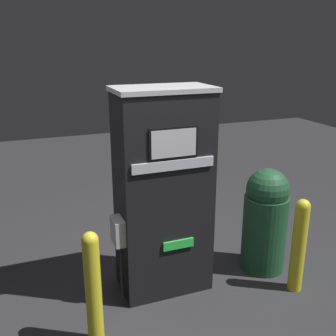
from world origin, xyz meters
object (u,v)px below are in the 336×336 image
object	(u,v)px
gas_pump	(163,193)
safety_bollard	(93,287)
trash_bin	(265,219)
safety_bollard_far	(299,243)

from	to	relation	value
gas_pump	safety_bollard	xyz separation A→B (m)	(-0.76, -0.54, -0.45)
safety_bollard	trash_bin	bearing A→B (deg)	13.92
trash_bin	safety_bollard_far	bearing A→B (deg)	-80.72
gas_pump	safety_bollard_far	xyz separation A→B (m)	(1.15, -0.52, -0.47)
safety_bollard_far	gas_pump	bearing A→B (deg)	155.68
safety_bollard	trash_bin	size ratio (longest dim) A/B	0.89
gas_pump	trash_bin	size ratio (longest dim) A/B	1.76
gas_pump	trash_bin	xyz separation A→B (m)	(1.08, -0.08, -0.41)
trash_bin	safety_bollard_far	xyz separation A→B (m)	(0.07, -0.44, -0.06)
safety_bollard	gas_pump	bearing A→B (deg)	34.99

